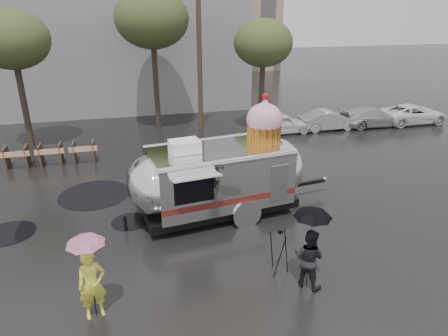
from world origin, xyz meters
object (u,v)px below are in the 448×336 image
object	(u,v)px
tripod	(279,248)
person_left	(92,285)
person_right	(309,258)
airstream_trailer	(221,174)

from	to	relation	value
tripod	person_left	bearing A→B (deg)	173.21
person_right	tripod	xyz separation A→B (m)	(-0.55, 0.72, -0.05)
person_left	tripod	bearing A→B (deg)	-8.53
tripod	airstream_trailer	bearing A→B (deg)	87.80
person_right	tripod	size ratio (longest dim) A/B	1.23
airstream_trailer	tripod	world-z (taller)	airstream_trailer
airstream_trailer	person_right	xyz separation A→B (m)	(1.27, -4.59, -0.68)
airstream_trailer	tripod	size ratio (longest dim) A/B	5.80
person_right	tripod	distance (m)	0.90
airstream_trailer	person_right	distance (m)	4.81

